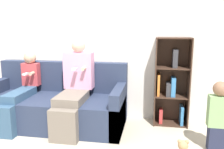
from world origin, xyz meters
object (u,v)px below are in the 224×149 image
at_px(couch, 56,105).
at_px(child_seated, 21,89).
at_px(adult_seated, 74,84).
at_px(toddler_standing, 218,116).
at_px(bookshelf, 171,83).

xyz_separation_m(couch, child_seated, (-0.46, -0.14, 0.26)).
distance_m(couch, adult_seated, 0.50).
bearing_deg(couch, toddler_standing, -11.13).
bearing_deg(toddler_standing, bookshelf, 123.14).
xyz_separation_m(couch, toddler_standing, (2.18, -0.43, 0.14)).
relative_size(couch, adult_seated, 1.62).
height_order(adult_seated, child_seated, adult_seated).
bearing_deg(toddler_standing, child_seated, 173.71).
bearing_deg(adult_seated, couch, 165.55).
bearing_deg(couch, child_seated, -163.45).
relative_size(couch, bookshelf, 1.59).
distance_m(couch, child_seated, 0.55).
relative_size(adult_seated, bookshelf, 0.98).
height_order(toddler_standing, bookshelf, bookshelf).
height_order(adult_seated, bookshelf, bookshelf).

